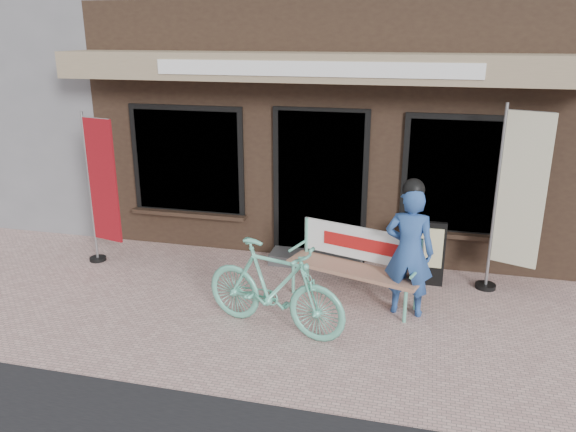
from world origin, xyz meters
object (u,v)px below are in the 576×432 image
(person, at_px, (409,249))
(nobori_red, at_px, (101,189))
(bench, at_px, (357,259))
(nobori_cream, at_px, (516,200))
(menu_stand, at_px, (428,253))
(bicycle, at_px, (274,287))

(person, distance_m, nobori_red, 4.26)
(bench, relative_size, person, 1.04)
(bench, xyz_separation_m, nobori_cream, (1.84, 0.61, 0.70))
(bench, height_order, nobori_cream, nobori_cream)
(menu_stand, bearing_deg, nobori_red, -174.45)
(bench, distance_m, menu_stand, 1.06)
(bench, bearing_deg, nobori_red, -167.07)
(nobori_red, height_order, menu_stand, nobori_red)
(nobori_cream, bearing_deg, menu_stand, -160.18)
(bicycle, height_order, menu_stand, bicycle)
(bicycle, distance_m, nobori_red, 3.14)
(bench, distance_m, person, 0.72)
(bicycle, distance_m, menu_stand, 2.30)
(bench, distance_m, nobori_red, 3.65)
(bench, height_order, menu_stand, bench)
(bench, bearing_deg, person, -3.40)
(nobori_red, bearing_deg, bicycle, -10.21)
(person, relative_size, nobori_red, 0.76)
(nobori_red, relative_size, menu_stand, 2.50)
(person, relative_size, menu_stand, 1.89)
(person, xyz_separation_m, bicycle, (-1.40, -0.76, -0.29))
(nobori_red, relative_size, nobori_cream, 0.90)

